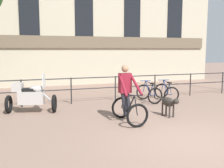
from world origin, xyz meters
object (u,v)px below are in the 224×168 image
(cyclist_with_bike, at_px, (127,96))
(parked_bicycle_mid_left, at_px, (166,92))
(parked_motorcycle, at_px, (31,97))
(dog, at_px, (169,103))
(parked_bicycle_near_lamp, at_px, (149,93))

(cyclist_with_bike, relative_size, parked_bicycle_mid_left, 1.43)
(parked_motorcycle, relative_size, parked_bicycle_mid_left, 1.47)
(cyclist_with_bike, relative_size, dog, 1.87)
(parked_motorcycle, distance_m, parked_bicycle_near_lamp, 4.72)
(cyclist_with_bike, relative_size, parked_motorcycle, 0.97)
(dog, distance_m, parked_bicycle_near_lamp, 2.49)
(dog, xyz_separation_m, parked_bicycle_near_lamp, (0.53, 2.43, -0.11))
(parked_bicycle_near_lamp, xyz_separation_m, parked_bicycle_mid_left, (0.83, 0.00, 0.00))
(parked_motorcycle, xyz_separation_m, parked_bicycle_mid_left, (5.53, 0.38, -0.20))
(cyclist_with_bike, xyz_separation_m, parked_bicycle_near_lamp, (2.02, 2.47, -0.41))
(parked_motorcycle, relative_size, parked_bicycle_near_lamp, 1.58)
(dog, relative_size, parked_bicycle_mid_left, 0.76)
(cyclist_with_bike, bearing_deg, parked_bicycle_mid_left, 39.04)
(parked_bicycle_near_lamp, relative_size, parked_bicycle_mid_left, 0.94)
(dog, bearing_deg, parked_bicycle_mid_left, 50.01)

